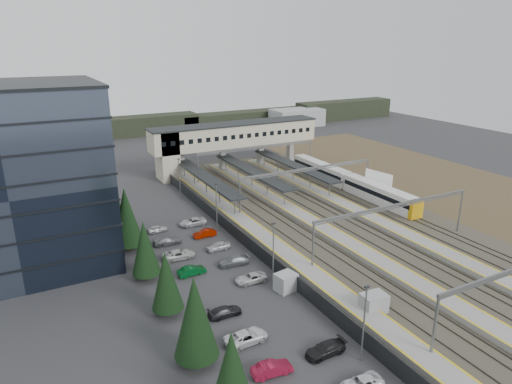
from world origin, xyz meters
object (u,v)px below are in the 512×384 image
relay_cabin_far (286,282)px  train (349,182)px  footbridge (225,138)px  billboard (378,180)px  relay_cabin_near (374,304)px  office_building (8,180)px

relay_cabin_far → train: train is taller
footbridge → train: (16.30, -25.05, -6.02)m
relay_cabin_far → billboard: (33.74, 21.31, 2.47)m
relay_cabin_near → billboard: (27.58, 30.12, 2.41)m
relay_cabin_far → billboard: size_ratio=0.45×
relay_cabin_far → billboard: 39.99m
footbridge → billboard: footbridge is taller
footbridge → billboard: size_ratio=6.59×
train → billboard: size_ratio=6.04×
train → relay_cabin_far: bearing=-139.1°
relay_cabin_near → relay_cabin_far: size_ratio=1.07×
office_building → billboard: office_building is taller
footbridge → train: 30.49m
office_building → train: (60.00, 4.94, -10.28)m
office_building → relay_cabin_far: office_building is taller
relay_cabin_near → billboard: 40.91m
train → billboard: 6.69m
train → footbridge: bearing=123.0°
relay_cabin_near → train: bearing=54.9°
office_building → train: 61.08m
office_building → relay_cabin_near: 47.89m
footbridge → relay_cabin_far: bearing=-106.3°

